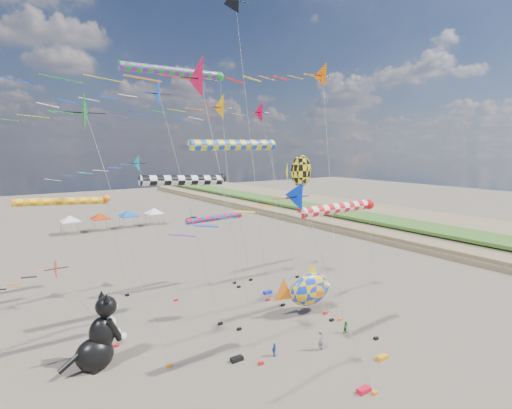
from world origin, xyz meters
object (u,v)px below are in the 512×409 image
object	(u,v)px
fish_inflatable	(309,289)
child_blue	(274,350)
cat_inflatable	(98,331)
person_adult	(321,340)
child_green	(346,327)
parked_car	(195,219)

from	to	relation	value
fish_inflatable	child_blue	distance (m)	8.49
fish_inflatable	cat_inflatable	bearing A→B (deg)	174.91
cat_inflatable	child_blue	xyz separation A→B (m)	(10.68, -5.77, -2.09)
cat_inflatable	fish_inflatable	xyz separation A→B (m)	(17.85, -1.59, -0.29)
person_adult	child_blue	bearing A→B (deg)	143.71
person_adult	child_green	world-z (taller)	person_adult
child_green	child_blue	world-z (taller)	child_green
parked_car	child_green	bearing A→B (deg)	-168.59
cat_inflatable	parked_car	size ratio (longest dim) A/B	1.48
cat_inflatable	person_adult	xyz separation A→B (m)	(14.05, -7.05, -1.82)
fish_inflatable	person_adult	size ratio (longest dim) A/B	3.97
child_green	child_blue	distance (m)	7.00
cat_inflatable	fish_inflatable	bearing A→B (deg)	-13.63
fish_inflatable	child_blue	xyz separation A→B (m)	(-7.16, -4.18, -1.80)
child_green	parked_car	distance (m)	52.13
cat_inflatable	parked_car	xyz separation A→B (m)	(29.11, 44.64, -1.99)
person_adult	child_blue	xyz separation A→B (m)	(-3.37, 1.28, -0.27)
cat_inflatable	child_green	size ratio (longest dim) A/B	5.02
child_green	child_blue	xyz separation A→B (m)	(-6.98, 0.45, -0.02)
person_adult	parked_car	world-z (taller)	person_adult
child_green	cat_inflatable	bearing A→B (deg)	161.45
cat_inflatable	person_adult	world-z (taller)	cat_inflatable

